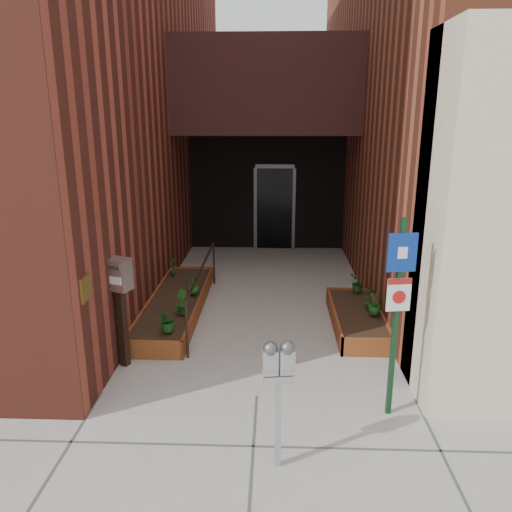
# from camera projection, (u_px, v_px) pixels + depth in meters

# --- Properties ---
(ground) EXTENTS (80.00, 80.00, 0.00)m
(ground) POSITION_uv_depth(u_px,v_px,m) (257.00, 396.00, 6.34)
(ground) COLOR #9E9991
(ground) RESTS_ON ground
(architecture) EXTENTS (20.00, 14.60, 10.00)m
(architecture) POSITION_uv_depth(u_px,v_px,m) (260.00, 45.00, 11.58)
(architecture) COLOR maroon
(architecture) RESTS_ON ground
(planter_left) EXTENTS (0.90, 3.60, 0.30)m
(planter_left) POSITION_uv_depth(u_px,v_px,m) (176.00, 305.00, 8.95)
(planter_left) COLOR brown
(planter_left) RESTS_ON ground
(planter_right) EXTENTS (0.80, 2.20, 0.30)m
(planter_right) POSITION_uv_depth(u_px,v_px,m) (357.00, 319.00, 8.36)
(planter_right) COLOR brown
(planter_right) RESTS_ON ground
(handrail) EXTENTS (0.04, 3.34, 0.90)m
(handrail) POSITION_uv_depth(u_px,v_px,m) (202.00, 274.00, 8.71)
(handrail) COLOR black
(handrail) RESTS_ON ground
(parking_meter) EXTENTS (0.32, 0.16, 1.39)m
(parking_meter) POSITION_uv_depth(u_px,v_px,m) (279.00, 371.00, 4.80)
(parking_meter) COLOR #A8A8AB
(parking_meter) RESTS_ON ground
(sign_post) EXTENTS (0.33, 0.10, 2.39)m
(sign_post) POSITION_uv_depth(u_px,v_px,m) (398.00, 299.00, 5.57)
(sign_post) COLOR #13351C
(sign_post) RESTS_ON ground
(payment_dropbox) EXTENTS (0.38, 0.33, 1.58)m
(payment_dropbox) POSITION_uv_depth(u_px,v_px,m) (120.00, 290.00, 6.80)
(payment_dropbox) COLOR black
(payment_dropbox) RESTS_ON ground
(shrub_left_a) EXTENTS (0.46, 0.46, 0.36)m
(shrub_left_a) POSITION_uv_depth(u_px,v_px,m) (168.00, 320.00, 7.47)
(shrub_left_a) COLOR #175119
(shrub_left_a) RESTS_ON planter_left
(shrub_left_b) EXTENTS (0.30, 0.30, 0.39)m
(shrub_left_b) POSITION_uv_depth(u_px,v_px,m) (181.00, 302.00, 8.13)
(shrub_left_b) COLOR #1B5719
(shrub_left_b) RESTS_ON planter_left
(shrub_left_c) EXTENTS (0.24, 0.24, 0.35)m
(shrub_left_c) POSITION_uv_depth(u_px,v_px,m) (193.00, 285.00, 9.00)
(shrub_left_c) COLOR #1C6220
(shrub_left_c) RESTS_ON planter_left
(shrub_left_d) EXTENTS (0.21, 0.21, 0.35)m
(shrub_left_d) POSITION_uv_depth(u_px,v_px,m) (172.00, 266.00, 10.06)
(shrub_left_d) COLOR #215919
(shrub_left_d) RESTS_ON planter_left
(shrub_right_a) EXTENTS (0.22, 0.22, 0.37)m
(shrub_right_a) POSITION_uv_depth(u_px,v_px,m) (375.00, 304.00, 8.08)
(shrub_right_a) COLOR #1D5F1B
(shrub_right_a) RESTS_ON planter_right
(shrub_right_b) EXTENTS (0.19, 0.19, 0.36)m
(shrub_right_b) POSITION_uv_depth(u_px,v_px,m) (369.00, 298.00, 8.35)
(shrub_right_b) COLOR #1D5C1A
(shrub_right_b) RESTS_ON planter_right
(shrub_right_c) EXTENTS (0.37, 0.37, 0.33)m
(shrub_right_c) POSITION_uv_depth(u_px,v_px,m) (357.00, 283.00, 9.12)
(shrub_right_c) COLOR #1B4E16
(shrub_right_c) RESTS_ON planter_right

